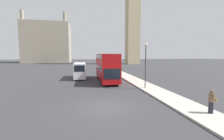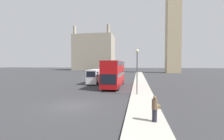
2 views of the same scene
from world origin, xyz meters
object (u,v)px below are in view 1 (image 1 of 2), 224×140
at_px(red_double_decker_bus, 106,66).
at_px(white_van, 80,70).
at_px(clock_tower, 133,0).
at_px(street_lamp, 146,58).
at_px(pedestrian, 211,102).
at_px(parked_sedan, 83,66).

distance_m(red_double_decker_bus, white_van, 5.44).
xyz_separation_m(clock_tower, street_lamp, (-15.11, -51.34, -25.71)).
height_order(clock_tower, pedestrian, clock_tower).
xyz_separation_m(clock_tower, pedestrian, (-13.96, -59.84, -28.46)).
bearing_deg(clock_tower, street_lamp, -106.40).
height_order(clock_tower, parked_sedan, clock_tower).
bearing_deg(red_double_decker_bus, pedestrian, -71.74).
bearing_deg(clock_tower, parked_sedan, -139.30).
height_order(clock_tower, red_double_decker_bus, clock_tower).
relative_size(red_double_decker_bus, white_van, 1.72).
bearing_deg(clock_tower, red_double_decker_bus, -112.93).
xyz_separation_m(white_van, street_lamp, (8.04, -9.89, 2.25)).
height_order(red_double_decker_bus, street_lamp, street_lamp).
height_order(clock_tower, white_van, clock_tower).
distance_m(white_van, street_lamp, 12.94).
xyz_separation_m(pedestrian, parked_sedan, (-8.96, 40.12, -0.25)).
distance_m(street_lamp, parked_sedan, 32.71).
relative_size(clock_tower, street_lamp, 10.70).
bearing_deg(pedestrian, parked_sedan, 102.58).
bearing_deg(white_van, red_double_decker_bus, -38.13).
relative_size(clock_tower, pedestrian, 35.61).
bearing_deg(white_van, pedestrian, -63.44).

